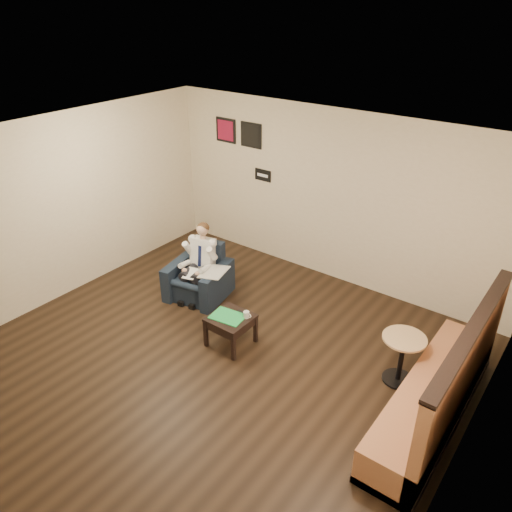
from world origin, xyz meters
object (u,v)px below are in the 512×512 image
Objects in this scene: armchair at (198,273)px; banquette at (438,370)px; seated_man at (194,267)px; green_folder at (228,316)px; smartphone at (241,313)px; cafe_table at (401,359)px; side_table at (231,330)px; coffee_mug at (246,315)px.

armchair is 0.32× the size of banquette.
seated_man is 2.55× the size of green_folder.
cafe_table is at bearing 24.49° from smartphone.
green_folder is at bearing -161.96° from cafe_table.
armchair reaches higher than side_table.
green_folder is 4.74× the size of coffee_mug.
coffee_mug is 2.49m from banquette.
cafe_table reaches higher than coffee_mug.
cafe_table is at bearing -10.82° from armchair.
smartphone is (0.05, 0.16, 0.23)m from side_table.
side_table is 0.28m from smartphone.
coffee_mug is 0.04× the size of banquette.
armchair is 3.85m from banquette.
armchair is 0.75× the size of seated_man.
cafe_table is at bearing 17.80° from side_table.
armchair is 6.17× the size of smartphone.
side_table is at bearing -36.37° from seated_man.
cafe_table is (1.95, 0.57, -0.16)m from coffee_mug.
green_folder is (1.13, -0.56, -0.12)m from seated_man.
armchair is 1.36m from side_table.
coffee_mug reaches higher than side_table.
coffee_mug is (1.36, -0.53, 0.08)m from armchair.
banquette reaches higher than green_folder.
seated_man is 1.41m from coffee_mug.
side_table is at bearing -172.89° from banquette.
banquette reaches higher than coffee_mug.
seated_man is at bearing 153.74° from green_folder.
smartphone is at bearing 65.76° from green_folder.
side_table is at bearing -97.35° from smartphone.
green_folder reaches higher than smartphone.
armchair is at bearing 175.30° from banquette.
armchair is at bearing 168.72° from smartphone.
smartphone is (-0.13, 0.04, -0.04)m from coffee_mug.
armchair is 1.33m from smartphone.
seated_man is at bearing 172.77° from smartphone.
smartphone is at bearing -165.79° from cafe_table.
side_table is 5.79× the size of coffee_mug.
green_folder is 2.27m from cafe_table.
seated_man is 2.08× the size of side_table.
side_table is 3.93× the size of smartphone.
smartphone is (0.08, 0.18, -0.00)m from green_folder.
armchair is at bearing 158.82° from coffee_mug.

